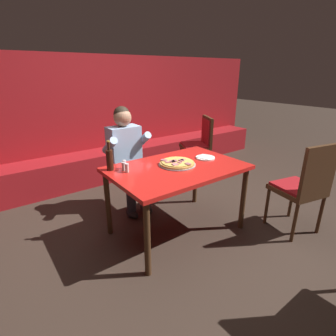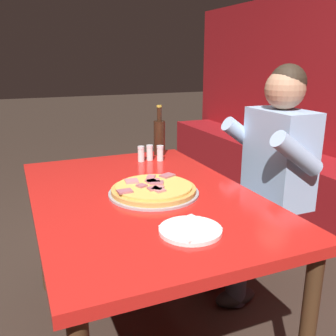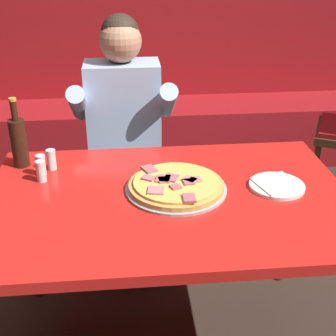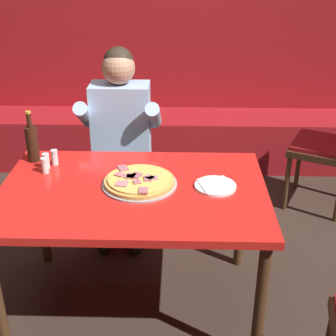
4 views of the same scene
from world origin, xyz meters
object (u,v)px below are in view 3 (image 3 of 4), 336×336
pizza (176,186)px  plate_white_paper (277,185)px  shaker_parmesan (52,160)px  shaker_red_pepper_flakes (41,172)px  beer_bottle (19,141)px  shaker_oregano (41,166)px  main_dining_table (169,214)px  diner_seated_blue_shirt (124,131)px

pizza → plate_white_paper: pizza is taller
shaker_parmesan → shaker_red_pepper_flakes: same height
plate_white_paper → shaker_parmesan: bearing=164.6°
plate_white_paper → beer_bottle: (-1.00, 0.29, 0.10)m
plate_white_paper → shaker_oregano: bearing=168.1°
pizza → plate_white_paper: size_ratio=1.82×
beer_bottle → shaker_parmesan: size_ratio=3.40×
main_dining_table → pizza: 0.11m
shaker_parmesan → pizza: bearing=-24.7°
plate_white_paper → main_dining_table: bearing=-176.7°
pizza → shaker_red_pepper_flakes: shaker_red_pepper_flakes is taller
main_dining_table → shaker_parmesan: 0.54m
beer_bottle → shaker_parmesan: bearing=-20.1°
main_dining_table → shaker_red_pepper_flakes: size_ratio=15.63×
main_dining_table → beer_bottle: size_ratio=4.60×
shaker_oregano → main_dining_table: bearing=-23.7°
shaker_parmesan → shaker_red_pepper_flakes: size_ratio=1.00×
shaker_parmesan → main_dining_table: bearing=-30.1°
diner_seated_blue_shirt → shaker_oregano: bearing=-121.4°
plate_white_paper → shaker_parmesan: 0.90m
shaker_parmesan → plate_white_paper: bearing=-15.4°
main_dining_table → shaker_oregano: shaker_oregano is taller
beer_bottle → shaker_oregano: size_ratio=3.40×
pizza → shaker_parmesan: shaker_parmesan is taller
beer_bottle → shaker_parmesan: 0.16m
main_dining_table → diner_seated_blue_shirt: 0.78m
pizza → plate_white_paper: (0.38, -0.02, -0.01)m
main_dining_table → pizza: size_ratio=3.52×
main_dining_table → diner_seated_blue_shirt: size_ratio=1.05×
shaker_oregano → shaker_parmesan: 0.06m
beer_bottle → plate_white_paper: bearing=-16.0°
shaker_oregano → shaker_red_pepper_flakes: 0.05m
shaker_oregano → beer_bottle: bearing=134.7°
pizza → shaker_red_pepper_flakes: 0.53m
main_dining_table → shaker_red_pepper_flakes: shaker_red_pepper_flakes is taller
shaker_parmesan → diner_seated_blue_shirt: (0.30, 0.49, -0.08)m
main_dining_table → diner_seated_blue_shirt: bearing=101.7°
shaker_red_pepper_flakes → diner_seated_blue_shirt: 0.69m
beer_bottle → main_dining_table: bearing=-28.0°
beer_bottle → shaker_oregano: 0.15m
plate_white_paper → beer_bottle: 1.04m
diner_seated_blue_shirt → plate_white_paper: bearing=-52.1°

